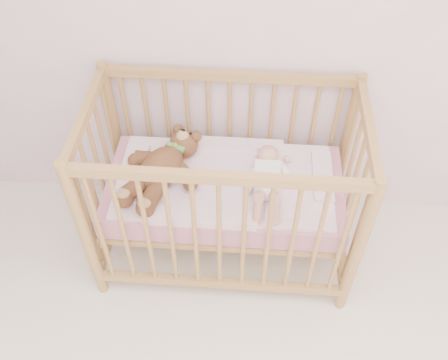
# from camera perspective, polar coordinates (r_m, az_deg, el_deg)

# --- Properties ---
(crib) EXTENTS (1.36, 0.76, 1.00)m
(crib) POSITION_cam_1_polar(r_m,az_deg,el_deg) (2.61, 0.08, -0.97)
(crib) COLOR #B18A4B
(crib) RESTS_ON floor
(mattress) EXTENTS (1.22, 0.62, 0.13)m
(mattress) POSITION_cam_1_polar(r_m,az_deg,el_deg) (2.62, 0.08, -1.19)
(mattress) COLOR #C97D8C
(mattress) RESTS_ON crib
(blanket) EXTENTS (1.10, 0.58, 0.06)m
(blanket) POSITION_cam_1_polar(r_m,az_deg,el_deg) (2.56, 0.08, -0.08)
(blanket) COLOR #E69FB5
(blanket) RESTS_ON mattress
(baby) EXTENTS (0.25, 0.51, 0.12)m
(baby) POSITION_cam_1_polar(r_m,az_deg,el_deg) (2.49, 4.99, 0.47)
(baby) COLOR white
(baby) RESTS_ON blanket
(teddy_bear) EXTENTS (0.64, 0.73, 0.17)m
(teddy_bear) POSITION_cam_1_polar(r_m,az_deg,el_deg) (2.52, -7.13, 1.28)
(teddy_bear) COLOR brown
(teddy_bear) RESTS_ON blanket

